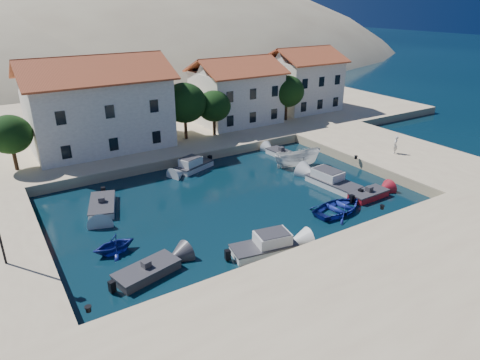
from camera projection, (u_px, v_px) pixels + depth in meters
name	position (u px, v px, depth m)	size (l,w,h in m)	color
ground	(309.00, 255.00, 29.01)	(400.00, 400.00, 0.00)	black
quay_south	(379.00, 297.00, 24.13)	(52.00, 12.00, 1.00)	tan
quay_east	(393.00, 153.00, 46.62)	(11.00, 20.00, 1.00)	tan
quay_north	(141.00, 120.00, 59.47)	(80.00, 36.00, 1.00)	tan
hills	(112.00, 126.00, 144.77)	(254.00, 176.00, 99.00)	tan
building_left	(97.00, 102.00, 45.64)	(14.70, 9.45, 9.70)	beige
building_mid	(236.00, 89.00, 55.48)	(10.50, 8.40, 8.30)	beige
building_right	(303.00, 78.00, 62.02)	(9.45, 8.40, 8.80)	beige
trees	(197.00, 105.00, 49.21)	(37.30, 5.30, 6.45)	#382314
bollards	(305.00, 208.00, 32.95)	(29.36, 9.56, 0.30)	black
motorboat_grey_sw	(147.00, 271.00, 26.75)	(4.43, 2.75, 1.25)	#36343A
cabin_cruiser_south	(264.00, 247.00, 29.10)	(4.77, 2.69, 1.60)	silver
rowboat_south	(338.00, 211.00, 34.95)	(3.49, 4.88, 1.01)	navy
motorboat_red_se	(368.00, 195.00, 37.29)	(3.71, 1.75, 1.25)	maroon
cabin_cruiser_east	(333.00, 182.00, 39.46)	(2.64, 5.44, 1.60)	silver
boat_east	(297.00, 166.00, 44.45)	(1.90, 5.06, 1.95)	silver
motorboat_white_ne	(281.00, 154.00, 47.22)	(1.94, 3.67, 1.25)	silver
rowboat_west	(115.00, 252.00, 29.32)	(2.46, 2.86, 1.50)	navy
motorboat_white_west	(102.00, 205.00, 35.32)	(3.27, 4.88, 1.25)	silver
cabin_cruiser_north	(195.00, 165.00, 43.45)	(4.42, 3.08, 1.60)	silver
pedestrian	(395.00, 145.00, 44.79)	(0.68, 0.45, 1.87)	silver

